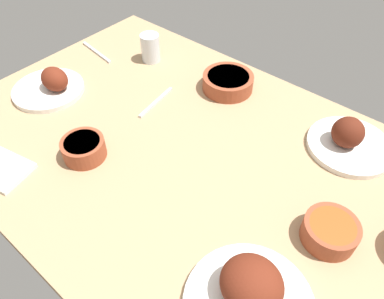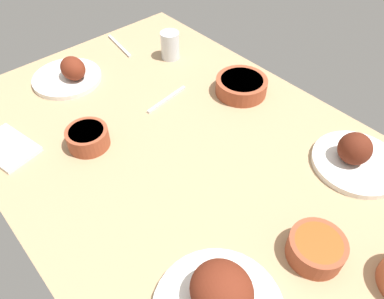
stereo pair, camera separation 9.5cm
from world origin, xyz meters
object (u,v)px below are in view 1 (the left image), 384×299
(water_tumbler, at_px, (150,48))
(spoon_loose, at_px, (156,102))
(bowl_pasta, at_px, (84,148))
(plate_far_side, at_px, (250,294))
(bowl_soup, at_px, (329,232))
(plate_center_main, at_px, (51,86))
(plate_near_viewer, at_px, (349,140))
(fork_loose, at_px, (97,52))
(bowl_onions, at_px, (228,82))

(water_tumbler, bearing_deg, spoon_loose, -41.94)
(bowl_pasta, xyz_separation_m, spoon_loose, (-0.01, 0.28, -0.02))
(plate_far_side, xyz_separation_m, bowl_soup, (0.05, 0.22, -0.01))
(spoon_loose, bearing_deg, plate_center_main, -67.47)
(water_tumbler, bearing_deg, plate_center_main, -107.95)
(plate_far_side, distance_m, bowl_pasta, 0.55)
(plate_near_viewer, bearing_deg, bowl_soup, -73.99)
(plate_center_main, xyz_separation_m, fork_loose, (-0.07, 0.24, -0.02))
(bowl_onions, height_order, bowl_soup, bowl_soup)
(plate_center_main, relative_size, bowl_onions, 1.38)
(plate_center_main, distance_m, plate_far_side, 0.86)
(plate_center_main, distance_m, spoon_loose, 0.34)
(plate_far_side, relative_size, bowl_onions, 1.57)
(bowl_onions, bearing_deg, bowl_soup, -31.62)
(bowl_onions, bearing_deg, water_tumbler, -173.14)
(plate_near_viewer, height_order, fork_loose, plate_near_viewer)
(spoon_loose, bearing_deg, plate_far_side, 51.92)
(plate_center_main, xyz_separation_m, bowl_onions, (0.41, 0.37, 0.00))
(plate_center_main, distance_m, water_tumbler, 0.35)
(plate_center_main, height_order, bowl_soup, plate_center_main)
(fork_loose, bearing_deg, plate_center_main, -64.91)
(water_tumbler, bearing_deg, bowl_soup, -18.36)
(bowl_soup, relative_size, fork_loose, 0.68)
(plate_center_main, bearing_deg, plate_far_side, -9.96)
(plate_far_side, distance_m, spoon_loose, 0.64)
(plate_far_side, xyz_separation_m, spoon_loose, (-0.55, 0.32, -0.03))
(bowl_onions, height_order, water_tumbler, water_tumbler)
(plate_far_side, height_order, bowl_pasta, plate_far_side)
(plate_far_side, bearing_deg, fork_loose, 157.18)
(bowl_soup, bearing_deg, water_tumbler, 161.64)
(bowl_soup, xyz_separation_m, water_tumbler, (-0.79, 0.26, 0.02))
(spoon_loose, bearing_deg, bowl_soup, 72.60)
(plate_center_main, bearing_deg, bowl_soup, 4.59)
(bowl_onions, xyz_separation_m, fork_loose, (-0.49, -0.13, -0.02))
(plate_near_viewer, bearing_deg, plate_far_side, -86.59)
(plate_near_viewer, height_order, bowl_pasta, plate_near_viewer)
(bowl_pasta, relative_size, spoon_loose, 0.69)
(plate_far_side, height_order, fork_loose, plate_far_side)
(plate_near_viewer, distance_m, bowl_onions, 0.40)
(bowl_onions, xyz_separation_m, spoon_loose, (-0.12, -0.20, -0.02))
(bowl_soup, bearing_deg, fork_loose, 170.31)
(fork_loose, distance_m, spoon_loose, 0.37)
(plate_far_side, height_order, bowl_soup, plate_far_side)
(bowl_onions, distance_m, bowl_soup, 0.57)
(bowl_onions, distance_m, water_tumbler, 0.31)
(plate_near_viewer, distance_m, spoon_loose, 0.56)
(plate_far_side, height_order, spoon_loose, plate_far_side)
(plate_center_main, xyz_separation_m, bowl_pasta, (0.30, -0.11, 0.00))
(plate_center_main, height_order, plate_far_side, plate_far_side)
(bowl_onions, bearing_deg, bowl_pasta, -103.29)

